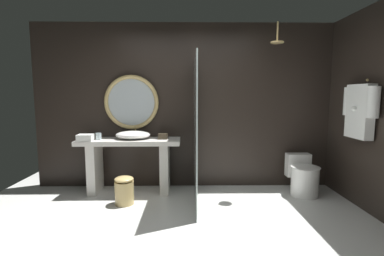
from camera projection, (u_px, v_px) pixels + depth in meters
The scene contains 14 objects.
ground_plane at pixel (186, 246), 2.74m from camera, with size 5.76×5.76×0.00m, color silver.
back_wall_panel at pixel (186, 107), 4.48m from camera, with size 4.80×0.10×2.60m, color black.
side_wall_right at pixel (379, 110), 3.38m from camera, with size 0.10×2.47×2.60m, color black.
vanity_counter at pixel (130, 158), 4.24m from camera, with size 1.53×0.50×0.82m.
vessel_sink at pixel (133, 135), 4.23m from camera, with size 0.53×0.43×0.17m.
tumbler_cup at pixel (99, 136), 4.14m from camera, with size 0.08×0.08×0.10m, color silver.
tissue_box at pixel (163, 136), 4.23m from camera, with size 0.14×0.12×0.08m, color #3D3323.
round_wall_mirror at pixel (131, 102), 4.37m from camera, with size 0.86×0.06×0.86m.
shower_glass_panel at pixel (195, 131), 3.80m from camera, with size 0.02×1.34×1.99m, color silver.
rain_shower_head at pixel (277, 40), 3.89m from camera, with size 0.18×0.18×0.29m.
hanging_bathrobe at pixel (360, 109), 3.52m from camera, with size 0.20×0.63×0.76m.
toilet at pixel (303, 177), 4.16m from camera, with size 0.41×0.59×0.57m.
waste_bin at pixel (124, 190), 3.79m from camera, with size 0.26×0.26×0.39m.
folded_hand_towel at pixel (85, 138), 4.04m from camera, with size 0.22×0.18×0.10m, color white.
Camera 1 is at (0.02, -2.59, 1.49)m, focal length 26.01 mm.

